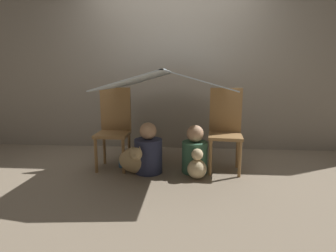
# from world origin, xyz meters

# --- Properties ---
(ground_plane) EXTENTS (8.80, 8.80, 0.00)m
(ground_plane) POSITION_xyz_m (0.00, 0.00, 0.00)
(ground_plane) COLOR gray
(wall_back) EXTENTS (7.00, 0.05, 2.50)m
(wall_back) POSITION_xyz_m (0.00, 1.12, 1.25)
(wall_back) COLOR gray
(wall_back) RESTS_ON ground_plane
(chair_left) EXTENTS (0.38, 0.38, 0.97)m
(chair_left) POSITION_xyz_m (-0.66, 0.16, 0.51)
(chair_left) COLOR olive
(chair_left) RESTS_ON ground_plane
(chair_right) EXTENTS (0.41, 0.41, 0.97)m
(chair_right) POSITION_xyz_m (0.67, 0.16, 0.51)
(chair_right) COLOR olive
(chair_right) RESTS_ON ground_plane
(sheet_canopy) EXTENTS (1.33, 1.48, 0.20)m
(sheet_canopy) POSITION_xyz_m (0.00, 0.08, 1.06)
(sheet_canopy) COLOR silver
(person_front) EXTENTS (0.32, 0.32, 0.59)m
(person_front) POSITION_xyz_m (-0.22, -0.02, 0.24)
(person_front) COLOR #2D3351
(person_front) RESTS_ON ground_plane
(person_second) EXTENTS (0.30, 0.30, 0.56)m
(person_second) POSITION_xyz_m (0.32, 0.03, 0.23)
(person_second) COLOR #38664C
(person_second) RESTS_ON ground_plane
(dog) EXTENTS (0.47, 0.38, 0.37)m
(dog) POSITION_xyz_m (-0.32, -0.08, 0.17)
(dog) COLOR tan
(dog) RESTS_ON ground_plane
(floor_cushion) EXTENTS (0.44, 0.35, 0.10)m
(floor_cushion) POSITION_xyz_m (-0.39, 0.27, 0.05)
(floor_cushion) COLOR #4C7FB2
(floor_cushion) RESTS_ON ground_plane
(plush_toy) EXTENTS (0.21, 0.21, 0.33)m
(plush_toy) POSITION_xyz_m (0.34, -0.16, 0.14)
(plush_toy) COLOR beige
(plush_toy) RESTS_ON ground_plane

